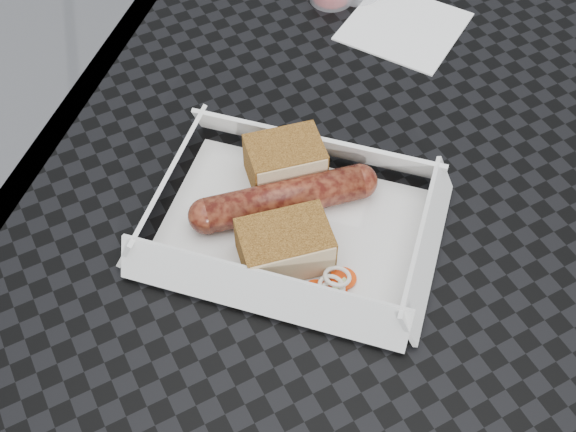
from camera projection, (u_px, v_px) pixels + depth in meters
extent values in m
cube|color=black|center=(456.00, 176.00, 0.68)|extent=(0.80, 0.80, 0.01)
cube|color=black|center=(88.00, 98.00, 0.76)|extent=(0.03, 0.80, 0.03)
cylinder|color=black|center=(246.00, 123.00, 1.25)|extent=(0.03, 0.03, 0.73)
cube|color=white|center=(291.00, 227.00, 0.64)|extent=(0.22, 0.15, 0.00)
cylinder|color=maroon|center=(284.00, 198.00, 0.63)|extent=(0.13, 0.10, 0.03)
sphere|color=maroon|center=(360.00, 182.00, 0.64)|extent=(0.03, 0.03, 0.03)
sphere|color=maroon|center=(206.00, 216.00, 0.62)|extent=(0.03, 0.03, 0.03)
cube|color=brown|center=(285.00, 162.00, 0.65)|extent=(0.08, 0.08, 0.04)
cube|color=brown|center=(285.00, 245.00, 0.60)|extent=(0.09, 0.08, 0.04)
cylinder|color=#ED400A|center=(325.00, 284.00, 0.60)|extent=(0.02, 0.02, 0.00)
torus|color=white|center=(332.00, 293.00, 0.59)|extent=(0.02, 0.02, 0.00)
cube|color=#B2D17F|center=(338.00, 286.00, 0.59)|extent=(0.02, 0.02, 0.00)
cube|color=white|center=(404.00, 26.00, 0.81)|extent=(0.14, 0.14, 0.00)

